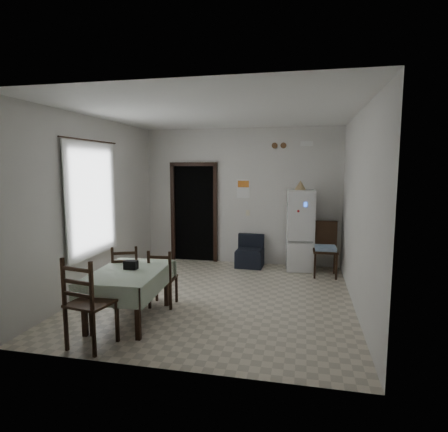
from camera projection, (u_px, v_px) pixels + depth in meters
ground at (217, 296)px, 6.04m from camera, size 4.50×4.50×0.00m
ceiling at (217, 112)px, 5.67m from camera, size 4.20×4.50×0.02m
wall_back at (241, 196)px, 8.04m from camera, size 4.20×0.02×2.90m
wall_front at (165, 231)px, 3.67m from camera, size 4.20×0.02×2.90m
wall_left at (96, 205)px, 6.29m from camera, size 0.02×4.50×2.90m
wall_right at (358, 211)px, 5.42m from camera, size 0.02×4.50×2.90m
doorway at (197, 212)px, 8.50m from camera, size 1.06×0.52×2.22m
window_recess at (86, 200)px, 6.10m from camera, size 0.10×1.20×1.60m
curtain at (92, 200)px, 6.07m from camera, size 0.02×1.45×1.85m
curtain_rod at (90, 140)px, 5.95m from camera, size 0.02×1.60×0.02m
calendar at (243, 189)px, 7.99m from camera, size 0.28×0.02×0.40m
calendar_image at (243, 184)px, 7.97m from camera, size 0.24×0.01×0.14m
light_switch at (248, 213)px, 8.04m from camera, size 0.08×0.02×0.12m
vent_left at (275, 146)px, 7.74m from camera, size 0.12×0.03×0.12m
vent_right at (283, 145)px, 7.70m from camera, size 0.12×0.03×0.12m
emergency_light at (307, 144)px, 7.57m from camera, size 0.25×0.07×0.09m
fridge at (300, 230)px, 7.54m from camera, size 0.58×0.58×1.63m
tan_cone at (300, 185)px, 7.41m from camera, size 0.24×0.24×0.18m
navy_seat at (250, 251)px, 7.82m from camera, size 0.57×0.55×0.67m
corner_chair at (325, 249)px, 7.11m from camera, size 0.46×0.46×1.05m
dining_table at (129, 295)px, 5.10m from camera, size 0.95×1.38×0.69m
black_bag at (131, 265)px, 5.12m from camera, size 0.18×0.11×0.12m
dining_chair_far_left at (126, 274)px, 5.67m from camera, size 0.51×0.51×0.92m
dining_chair_far_right at (163, 277)px, 5.61m from camera, size 0.39×0.39×0.87m
dining_chair_near_head at (91, 301)px, 4.30m from camera, size 0.54×0.54×1.08m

